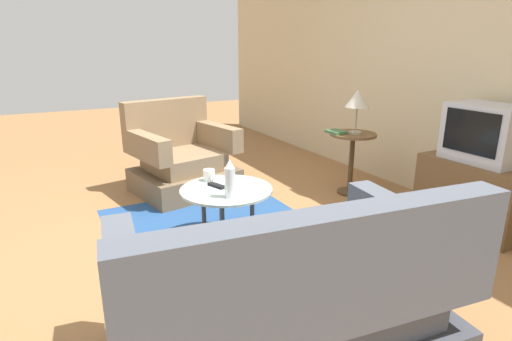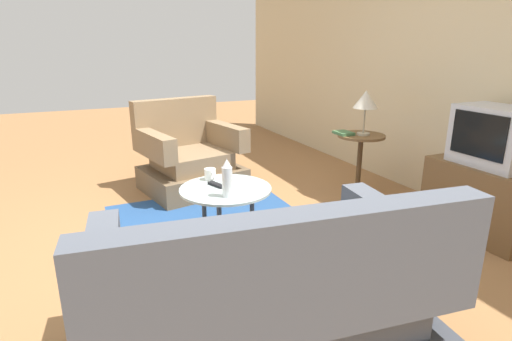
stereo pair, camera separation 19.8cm
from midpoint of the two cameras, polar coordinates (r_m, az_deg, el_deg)
ground_plane at (r=3.15m, az=-7.82°, el=-10.87°), size 16.00×16.00×0.00m
back_wall at (r=4.28m, az=24.72°, el=13.95°), size 9.00×0.12×2.70m
area_rug at (r=3.25m, az=-5.78°, el=-9.92°), size 2.30×1.63×0.00m
armchair at (r=4.35m, az=-11.72°, el=1.38°), size 0.99×1.09×0.93m
couch at (r=1.98m, az=1.57°, el=-18.85°), size 1.09×1.64×0.91m
coffee_table at (r=3.09m, az=-6.01°, el=-3.31°), size 0.69×0.69×0.44m
side_table at (r=4.22m, az=11.97°, el=2.69°), size 0.46×0.46×0.63m
tv_stand at (r=3.81m, az=27.02°, el=-2.97°), size 0.86×0.51×0.57m
television at (r=3.69m, az=28.09°, el=4.60°), size 0.56×0.40×0.46m
table_lamp at (r=4.11m, az=12.64°, el=9.63°), size 0.24×0.24×0.43m
vase at (r=2.85m, az=-5.67°, el=-1.24°), size 0.07×0.07×0.28m
mug at (r=3.25m, az=-8.29°, el=-0.67°), size 0.14×0.09×0.09m
tv_remote_dark at (r=3.11m, az=-7.34°, el=-2.12°), size 0.16×0.10×0.02m
book at (r=4.14m, az=9.76°, el=5.33°), size 0.19×0.15×0.03m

